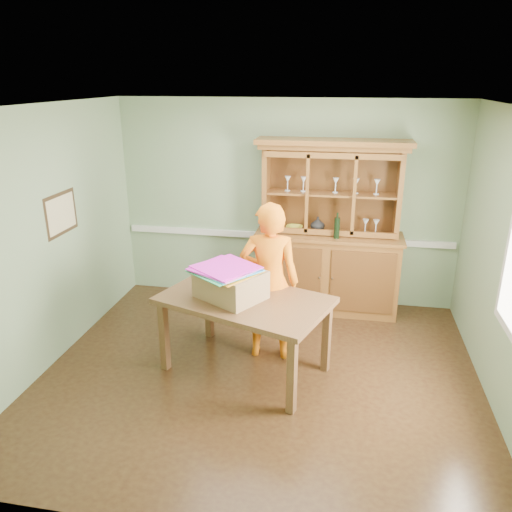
% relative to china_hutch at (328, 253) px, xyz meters
% --- Properties ---
extents(floor, '(4.50, 4.50, 0.00)m').
position_rel_china_hutch_xyz_m(floor, '(-0.59, -1.75, -0.78)').
color(floor, '#452E16').
rests_on(floor, ground).
extents(ceiling, '(4.50, 4.50, 0.00)m').
position_rel_china_hutch_xyz_m(ceiling, '(-0.59, -1.75, 1.92)').
color(ceiling, white).
rests_on(ceiling, wall_back).
extents(wall_back, '(4.50, 0.00, 4.50)m').
position_rel_china_hutch_xyz_m(wall_back, '(-0.59, 0.25, 0.57)').
color(wall_back, gray).
rests_on(wall_back, floor).
extents(wall_left, '(0.00, 4.00, 4.00)m').
position_rel_china_hutch_xyz_m(wall_left, '(-2.84, -1.75, 0.57)').
color(wall_left, gray).
rests_on(wall_left, floor).
extents(wall_right, '(0.00, 4.00, 4.00)m').
position_rel_china_hutch_xyz_m(wall_right, '(1.66, -1.75, 0.57)').
color(wall_right, gray).
rests_on(wall_right, floor).
extents(wall_front, '(4.50, 0.00, 4.50)m').
position_rel_china_hutch_xyz_m(wall_front, '(-0.59, -3.75, 0.57)').
color(wall_front, gray).
rests_on(wall_front, floor).
extents(chair_rail, '(4.41, 0.05, 0.08)m').
position_rel_china_hutch_xyz_m(chair_rail, '(-0.59, 0.23, 0.12)').
color(chair_rail, silver).
rests_on(chair_rail, wall_back).
extents(framed_map, '(0.03, 0.60, 0.46)m').
position_rel_china_hutch_xyz_m(framed_map, '(-2.82, -1.45, 0.77)').
color(framed_map, '#342514').
rests_on(framed_map, wall_left).
extents(china_hutch, '(1.89, 0.62, 2.23)m').
position_rel_china_hutch_xyz_m(china_hutch, '(0.00, 0.00, 0.00)').
color(china_hutch, brown).
rests_on(china_hutch, floor).
extents(dining_table, '(1.90, 1.49, 0.83)m').
position_rel_china_hutch_xyz_m(dining_table, '(-0.76, -1.68, -0.05)').
color(dining_table, brown).
rests_on(dining_table, floor).
extents(cardboard_box, '(0.79, 0.75, 0.29)m').
position_rel_china_hutch_xyz_m(cardboard_box, '(-0.90, -1.69, 0.19)').
color(cardboard_box, '#91734B').
rests_on(cardboard_box, dining_table).
extents(kite_stack, '(0.73, 0.73, 0.05)m').
position_rel_china_hutch_xyz_m(kite_stack, '(-0.94, -1.73, 0.37)').
color(kite_stack, orange).
rests_on(kite_stack, cardboard_box).
extents(person, '(0.67, 0.46, 1.75)m').
position_rel_china_hutch_xyz_m(person, '(-0.56, -1.33, 0.10)').
color(person, orange).
rests_on(person, floor).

